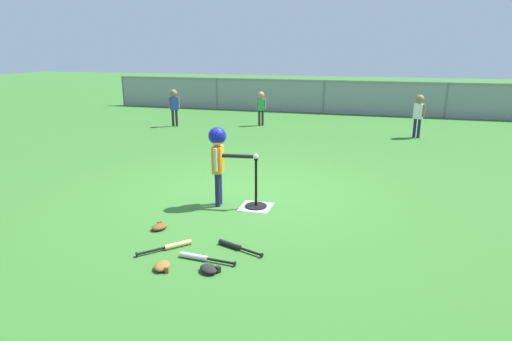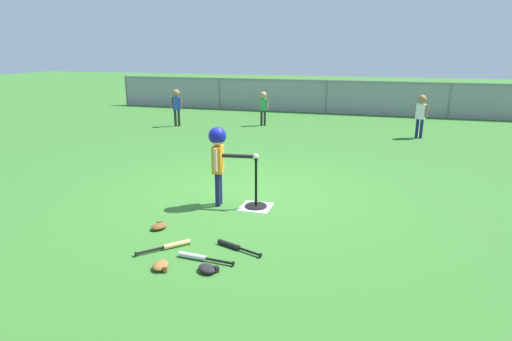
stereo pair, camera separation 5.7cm
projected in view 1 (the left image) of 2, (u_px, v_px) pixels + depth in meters
ground_plane at (248, 193)px, 6.91m from camera, size 60.00×60.00×0.00m
home_plate at (256, 207)px, 6.30m from camera, size 0.44×0.44×0.01m
batting_tee at (256, 199)px, 6.27m from camera, size 0.32×0.32×0.72m
baseball_on_tee at (256, 156)px, 6.09m from camera, size 0.07×0.07×0.07m
batter_child at (218, 150)px, 6.15m from camera, size 0.64×0.33×1.16m
fielder_deep_center at (419, 110)px, 10.96m from camera, size 0.30×0.22×1.10m
fielder_deep_left at (261, 104)px, 12.73m from camera, size 0.29×0.20×1.00m
fielder_near_left at (174, 103)px, 12.58m from camera, size 0.27×0.23×1.08m
spare_bat_silver at (199, 257)px, 4.72m from camera, size 0.66×0.10×0.06m
spare_bat_wood at (172, 246)px, 4.99m from camera, size 0.48×0.51×0.06m
spare_bat_black at (234, 246)px, 4.98m from camera, size 0.59×0.26×0.06m
glove_by_plate at (159, 227)px, 5.51m from camera, size 0.23×0.26×0.07m
glove_near_bats at (209, 269)px, 4.46m from camera, size 0.27×0.26×0.07m
glove_tossed_aside at (162, 266)px, 4.52m from camera, size 0.21×0.25×0.07m
outfield_fence at (324, 95)px, 15.20m from camera, size 16.06×0.06×1.15m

